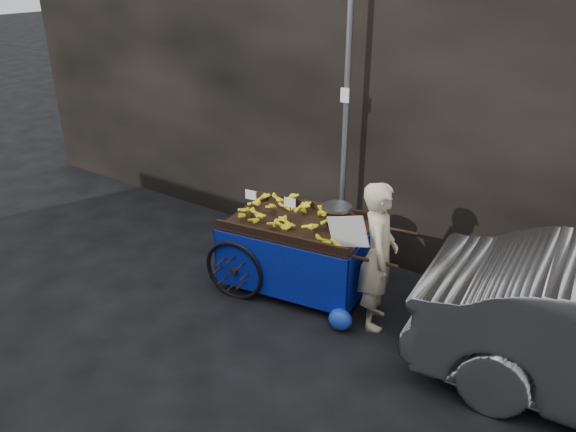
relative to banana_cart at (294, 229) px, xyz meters
The scene contains 6 objects.
ground 0.91m from the banana_cart, 109.40° to the right, with size 80.00×80.00×0.00m, color black.
building_wall 2.80m from the banana_cart, 83.28° to the left, with size 13.50×2.00×5.00m.
street_pole 1.52m from the banana_cart, 79.63° to the left, with size 0.12×0.10×4.00m.
banana_cart is the anchor object (origin of this frame).
vendor 1.26m from the banana_cart, ahead, with size 0.93×0.77×1.79m.
plastic_bag 1.32m from the banana_cart, 26.47° to the right, with size 0.29×0.23×0.26m, color blue.
Camera 1 is at (3.74, -4.95, 3.99)m, focal length 35.00 mm.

